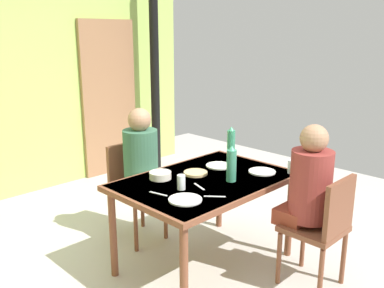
{
  "coord_description": "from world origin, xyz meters",
  "views": [
    {
      "loc": [
        -1.96,
        -2.08,
        1.83
      ],
      "look_at": [
        0.28,
        0.17,
        0.99
      ],
      "focal_mm": 39.32,
      "sensor_mm": 36.0,
      "label": 1
    }
  ],
  "objects_px": {
    "person_far_diner": "(142,158)",
    "serving_bowl_center": "(160,175)",
    "water_bottle_green_near": "(231,165)",
    "dining_table": "(206,187)",
    "water_bottle_green_far": "(231,144)",
    "chair_far_diner": "(133,185)",
    "person_near_diner": "(309,184)",
    "chair_near_diner": "(323,226)"
  },
  "relations": [
    {
      "from": "person_near_diner",
      "to": "person_far_diner",
      "type": "relative_size",
      "value": 1.0
    },
    {
      "from": "water_bottle_green_near",
      "to": "serving_bowl_center",
      "type": "bearing_deg",
      "value": 129.55
    },
    {
      "from": "water_bottle_green_far",
      "to": "chair_near_diner",
      "type": "bearing_deg",
      "value": -100.05
    },
    {
      "from": "dining_table",
      "to": "person_far_diner",
      "type": "relative_size",
      "value": 1.77
    },
    {
      "from": "chair_far_diner",
      "to": "person_near_diner",
      "type": "bearing_deg",
      "value": 107.16
    },
    {
      "from": "chair_far_diner",
      "to": "person_far_diner",
      "type": "distance_m",
      "value": 0.31
    },
    {
      "from": "person_far_diner",
      "to": "chair_far_diner",
      "type": "bearing_deg",
      "value": -90.0
    },
    {
      "from": "dining_table",
      "to": "person_near_diner",
      "type": "xyz_separation_m",
      "value": [
        0.37,
        -0.68,
        0.11
      ]
    },
    {
      "from": "chair_far_diner",
      "to": "chair_near_diner",
      "type": "bearing_deg",
      "value": 105.8
    },
    {
      "from": "person_far_diner",
      "to": "water_bottle_green_near",
      "type": "relative_size",
      "value": 2.76
    },
    {
      "from": "chair_far_diner",
      "to": "water_bottle_green_near",
      "type": "height_order",
      "value": "water_bottle_green_near"
    },
    {
      "from": "water_bottle_green_near",
      "to": "water_bottle_green_far",
      "type": "bearing_deg",
      "value": 40.27
    },
    {
      "from": "serving_bowl_center",
      "to": "water_bottle_green_near",
      "type": "bearing_deg",
      "value": -50.45
    },
    {
      "from": "chair_near_diner",
      "to": "water_bottle_green_near",
      "type": "relative_size",
      "value": 3.12
    },
    {
      "from": "dining_table",
      "to": "serving_bowl_center",
      "type": "height_order",
      "value": "serving_bowl_center"
    },
    {
      "from": "chair_far_diner",
      "to": "person_far_diner",
      "type": "relative_size",
      "value": 1.13
    },
    {
      "from": "dining_table",
      "to": "chair_near_diner",
      "type": "relative_size",
      "value": 1.57
    },
    {
      "from": "person_near_diner",
      "to": "water_bottle_green_far",
      "type": "xyz_separation_m",
      "value": [
        0.18,
        0.89,
        0.1
      ]
    },
    {
      "from": "chair_near_diner",
      "to": "chair_far_diner",
      "type": "distance_m",
      "value": 1.69
    },
    {
      "from": "water_bottle_green_near",
      "to": "serving_bowl_center",
      "type": "distance_m",
      "value": 0.56
    },
    {
      "from": "person_near_diner",
      "to": "water_bottle_green_near",
      "type": "xyz_separation_m",
      "value": [
        -0.27,
        0.51,
        0.09
      ]
    },
    {
      "from": "dining_table",
      "to": "chair_far_diner",
      "type": "height_order",
      "value": "chair_far_diner"
    },
    {
      "from": "chair_near_diner",
      "to": "water_bottle_green_far",
      "type": "height_order",
      "value": "water_bottle_green_far"
    },
    {
      "from": "chair_far_diner",
      "to": "water_bottle_green_far",
      "type": "relative_size",
      "value": 2.95
    },
    {
      "from": "person_near_diner",
      "to": "water_bottle_green_near",
      "type": "distance_m",
      "value": 0.58
    },
    {
      "from": "person_far_diner",
      "to": "serving_bowl_center",
      "type": "distance_m",
      "value": 0.45
    },
    {
      "from": "person_near_diner",
      "to": "water_bottle_green_far",
      "type": "bearing_deg",
      "value": 78.44
    },
    {
      "from": "dining_table",
      "to": "person_near_diner",
      "type": "distance_m",
      "value": 0.78
    },
    {
      "from": "dining_table",
      "to": "serving_bowl_center",
      "type": "bearing_deg",
      "value": 134.71
    },
    {
      "from": "chair_far_diner",
      "to": "person_near_diner",
      "type": "relative_size",
      "value": 1.13
    },
    {
      "from": "water_bottle_green_near",
      "to": "serving_bowl_center",
      "type": "relative_size",
      "value": 1.64
    },
    {
      "from": "water_bottle_green_near",
      "to": "water_bottle_green_far",
      "type": "height_order",
      "value": "water_bottle_green_far"
    },
    {
      "from": "chair_far_diner",
      "to": "serving_bowl_center",
      "type": "distance_m",
      "value": 0.64
    },
    {
      "from": "dining_table",
      "to": "water_bottle_green_far",
      "type": "bearing_deg",
      "value": 20.86
    },
    {
      "from": "person_far_diner",
      "to": "serving_bowl_center",
      "type": "bearing_deg",
      "value": 69.99
    },
    {
      "from": "dining_table",
      "to": "person_near_diner",
      "type": "bearing_deg",
      "value": -61.43
    },
    {
      "from": "person_near_diner",
      "to": "dining_table",
      "type": "bearing_deg",
      "value": 118.57
    },
    {
      "from": "serving_bowl_center",
      "to": "water_bottle_green_far",
      "type": "bearing_deg",
      "value": -2.88
    },
    {
      "from": "person_far_diner",
      "to": "water_bottle_green_near",
      "type": "bearing_deg",
      "value": 102.75
    },
    {
      "from": "dining_table",
      "to": "serving_bowl_center",
      "type": "xyz_separation_m",
      "value": [
        -0.25,
        0.25,
        0.1
      ]
    },
    {
      "from": "chair_far_diner",
      "to": "water_bottle_green_far",
      "type": "height_order",
      "value": "water_bottle_green_far"
    },
    {
      "from": "dining_table",
      "to": "chair_near_diner",
      "type": "distance_m",
      "value": 0.91
    }
  ]
}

